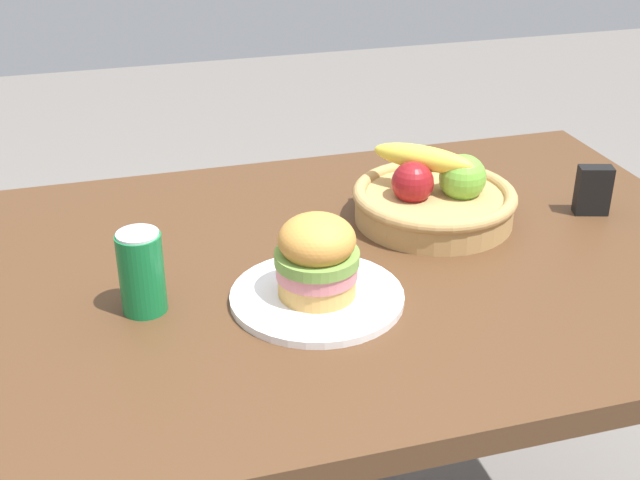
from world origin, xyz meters
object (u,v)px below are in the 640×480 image
Objects in this scene: plate at (317,297)px; soda_can at (142,272)px; napkin_holder at (593,190)px; fruit_basket at (434,198)px; sandwich at (317,257)px.

plate is 2.07× the size of soda_can.
plate is at bearing -148.08° from napkin_holder.
soda_can is 0.55m from fruit_basket.
fruit_basket reaches higher than plate.
plate is 0.07m from sandwich.
napkin_holder is (0.29, -0.05, 0.00)m from fruit_basket.
plate is at bearing -90.00° from sandwich.
napkin_holder is (0.56, 0.15, 0.04)m from plate.
sandwich reaches higher than fruit_basket.
fruit_basket is at bearing 37.00° from plate.
plate is 2.90× the size of napkin_holder.
soda_can is at bearing 169.60° from sandwich.
plate is 0.90× the size of fruit_basket.
fruit_basket is 3.22× the size of napkin_holder.
sandwich is (0.00, 0.00, 0.07)m from plate.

